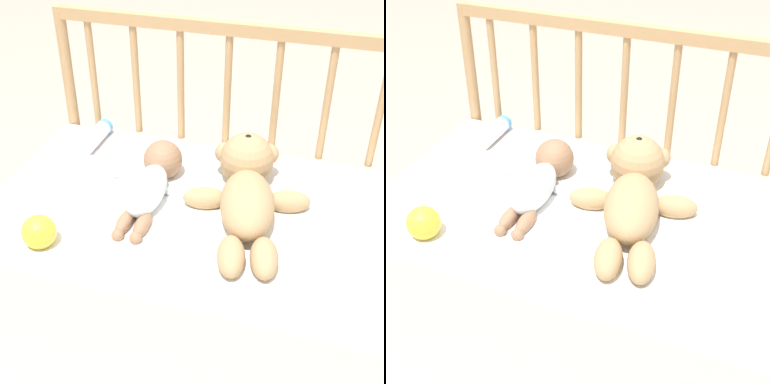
{
  "view_description": "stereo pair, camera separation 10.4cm",
  "coord_description": "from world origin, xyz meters",
  "views": [
    {
      "loc": [
        0.33,
        -1.08,
        1.29
      ],
      "look_at": [
        0.0,
        -0.0,
        0.49
      ],
      "focal_mm": 50.0,
      "sensor_mm": 36.0,
      "label": 1
    },
    {
      "loc": [
        0.42,
        -1.05,
        1.29
      ],
      "look_at": [
        0.0,
        -0.0,
        0.49
      ],
      "focal_mm": 50.0,
      "sensor_mm": 36.0,
      "label": 2
    }
  ],
  "objects": [
    {
      "name": "baby_bottle",
      "position": [
        -0.4,
        0.26,
        0.46
      ],
      "size": [
        0.05,
        0.18,
        0.05
      ],
      "color": "white",
      "rests_on": "crib_mattress"
    },
    {
      "name": "crib_rail",
      "position": [
        0.0,
        0.36,
        0.57
      ],
      "size": [
        1.1,
        0.04,
        0.82
      ],
      "color": "tan",
      "rests_on": "ground_plane"
    },
    {
      "name": "blanket",
      "position": [
        0.04,
        -0.01,
        0.43
      ],
      "size": [
        0.8,
        0.59,
        0.01
      ],
      "color": "white",
      "rests_on": "crib_mattress"
    },
    {
      "name": "teddy_bear",
      "position": [
        0.13,
        0.05,
        0.49
      ],
      "size": [
        0.34,
        0.5,
        0.15
      ],
      "color": "tan",
      "rests_on": "crib_mattress"
    },
    {
      "name": "toy_ball",
      "position": [
        -0.31,
        -0.24,
        0.47
      ],
      "size": [
        0.08,
        0.08,
        0.08
      ],
      "color": "yellow",
      "rests_on": "crib_mattress"
    },
    {
      "name": "ground_plane",
      "position": [
        0.0,
        0.0,
        0.0
      ],
      "size": [
        12.0,
        12.0,
        0.0
      ],
      "primitive_type": "plane",
      "color": "tan"
    },
    {
      "name": "baby",
      "position": [
        -0.12,
        0.03,
        0.48
      ],
      "size": [
        0.26,
        0.38,
        0.11
      ],
      "color": "white",
      "rests_on": "crib_mattress"
    },
    {
      "name": "crib_mattress",
      "position": [
        0.0,
        0.0,
        0.22
      ],
      "size": [
        1.1,
        0.68,
        0.43
      ],
      "color": "white",
      "rests_on": "ground_plane"
    }
  ]
}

